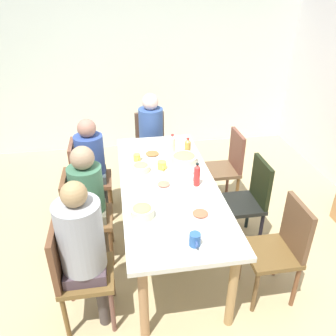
{
  "coord_description": "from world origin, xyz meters",
  "views": [
    {
      "loc": [
        2.58,
        -0.42,
        2.35
      ],
      "look_at": [
        0.0,
        0.0,
        0.91
      ],
      "focal_mm": 35.85,
      "sensor_mm": 36.0,
      "label": 1
    }
  ],
  "objects": [
    {
      "name": "chair_5",
      "position": [
        -0.7,
        -0.81,
        0.51
      ],
      "size": [
        0.4,
        0.4,
        0.9
      ],
      "color": "brown",
      "rests_on": "ground_plane"
    },
    {
      "name": "cup_2",
      "position": [
        -0.26,
        -0.02,
        0.8
      ],
      "size": [
        0.12,
        0.09,
        0.08
      ],
      "color": "#E3C84C",
      "rests_on": "dining_table"
    },
    {
      "name": "plate_1",
      "position": [
        0.06,
        -0.05,
        0.78
      ],
      "size": [
        0.2,
        0.2,
        0.04
      ],
      "color": "silver",
      "rests_on": "dining_table"
    },
    {
      "name": "plate_0",
      "position": [
        0.54,
        0.17,
        0.78
      ],
      "size": [
        0.22,
        0.22,
        0.04
      ],
      "color": "white",
      "rests_on": "dining_table"
    },
    {
      "name": "cup_1",
      "position": [
        -0.47,
        -0.24,
        0.8
      ],
      "size": [
        0.11,
        0.07,
        0.07
      ],
      "color": "#EAC34C",
      "rests_on": "dining_table"
    },
    {
      "name": "wall_left",
      "position": [
        -2.56,
        0.0,
        1.3
      ],
      "size": [
        0.12,
        5.0,
        2.6
      ],
      "primitive_type": "cube",
      "color": "silver",
      "rests_on": "ground_plane"
    },
    {
      "name": "bottle_1",
      "position": [
        -0.53,
        0.3,
        0.85
      ],
      "size": [
        0.07,
        0.07,
        0.19
      ],
      "color": "gold",
      "rests_on": "dining_table"
    },
    {
      "name": "person_6",
      "position": [
        -1.34,
        0.0,
        0.72
      ],
      "size": [
        0.3,
        0.3,
        1.2
      ],
      "color": "#48424B",
      "rests_on": "ground_plane"
    },
    {
      "name": "ground_plane",
      "position": [
        0.0,
        0.0,
        0.0
      ],
      "size": [
        5.99,
        5.99,
        0.0
      ],
      "primitive_type": "plane",
      "color": "tan"
    },
    {
      "name": "chair_0",
      "position": [
        0.0,
        -0.81,
        0.51
      ],
      "size": [
        0.4,
        0.4,
        0.9
      ],
      "color": "brown",
      "rests_on": "ground_plane"
    },
    {
      "name": "bowl_2",
      "position": [
        -0.25,
        -0.22,
        0.8
      ],
      "size": [
        0.17,
        0.17,
        0.09
      ],
      "color": "beige",
      "rests_on": "dining_table"
    },
    {
      "name": "chair_1",
      "position": [
        -0.7,
        0.81,
        0.51
      ],
      "size": [
        0.4,
        0.4,
        0.9
      ],
      "color": "brown",
      "rests_on": "ground_plane"
    },
    {
      "name": "person_4",
      "position": [
        0.7,
        -0.72,
        0.75
      ],
      "size": [
        0.32,
        0.32,
        1.25
      ],
      "color": "#403C4C",
      "rests_on": "ground_plane"
    },
    {
      "name": "bottle_2",
      "position": [
        -0.49,
        0.13,
        0.88
      ],
      "size": [
        0.06,
        0.06,
        0.26
      ],
      "color": "beige",
      "rests_on": "dining_table"
    },
    {
      "name": "chair_6",
      "position": [
        -1.43,
        0.0,
        0.51
      ],
      "size": [
        0.4,
        0.4,
        0.9
      ],
      "color": "brown",
      "rests_on": "ground_plane"
    },
    {
      "name": "dining_table",
      "position": [
        0.0,
        0.0,
        0.68
      ],
      "size": [
        2.09,
        0.86,
        0.76
      ],
      "color": "beige",
      "rests_on": "ground_plane"
    },
    {
      "name": "bowl_0",
      "position": [
        0.48,
        -0.28,
        0.81
      ],
      "size": [
        0.18,
        0.18,
        0.1
      ],
      "color": "beige",
      "rests_on": "dining_table"
    },
    {
      "name": "chair_2",
      "position": [
        0.0,
        0.81,
        0.51
      ],
      "size": [
        0.4,
        0.4,
        0.9
      ],
      "color": "black",
      "rests_on": "ground_plane"
    },
    {
      "name": "bottle_0",
      "position": [
        0.09,
        0.25,
        0.87
      ],
      "size": [
        0.06,
        0.06,
        0.22
      ],
      "color": "red",
      "rests_on": "dining_table"
    },
    {
      "name": "cup_0",
      "position": [
        -0.04,
        0.23,
        0.8
      ],
      "size": [
        0.12,
        0.08,
        0.09
      ],
      "color": "white",
      "rests_on": "dining_table"
    },
    {
      "name": "chair_4",
      "position": [
        0.7,
        -0.81,
        0.51
      ],
      "size": [
        0.4,
        0.4,
        0.9
      ],
      "color": "brown",
      "rests_on": "ground_plane"
    },
    {
      "name": "plate_2",
      "position": [
        -0.56,
        -0.08,
        0.78
      ],
      "size": [
        0.25,
        0.25,
        0.04
      ],
      "color": "silver",
      "rests_on": "dining_table"
    },
    {
      "name": "cup_3",
      "position": [
        0.86,
        0.05,
        0.81
      ],
      "size": [
        0.12,
        0.08,
        0.1
      ],
      "color": "#2C5A9D",
      "rests_on": "dining_table"
    },
    {
      "name": "person_5",
      "position": [
        -0.7,
        -0.72,
        0.69
      ],
      "size": [
        0.3,
        0.3,
        1.16
      ],
      "color": "#3F403A",
      "rests_on": "ground_plane"
    },
    {
      "name": "person_0",
      "position": [
        0.0,
        -0.72,
        0.71
      ],
      "size": [
        0.3,
        0.3,
        1.17
      ],
      "color": "#51493F",
      "rests_on": "ground_plane"
    },
    {
      "name": "chair_3",
      "position": [
        0.7,
        0.81,
        0.51
      ],
      "size": [
        0.4,
        0.4,
        0.9
      ],
      "color": "brown",
      "rests_on": "ground_plane"
    },
    {
      "name": "bowl_1",
      "position": [
        -0.37,
        0.22,
        0.81
      ],
      "size": [
        0.27,
        0.27,
        0.09
      ],
      "color": "beige",
      "rests_on": "dining_table"
    }
  ]
}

